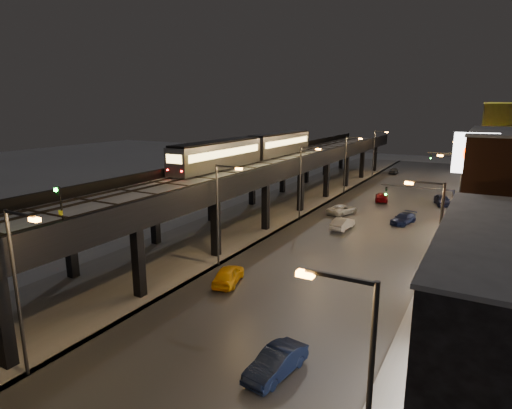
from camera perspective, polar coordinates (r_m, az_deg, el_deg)
The scene contains 33 objects.
ground at distance 29.09m, azimuth -18.79°, elevation -16.11°, with size 220.00×220.00×0.00m, color silver.
road_surface at distance 54.73m, azimuth 15.37°, elevation -1.97°, with size 17.00×120.00×0.06m, color #46474D.
sidewalk_right at distance 53.43m, azimuth 25.83°, elevation -3.16°, with size 4.00×120.00×0.14m, color #9FA1A8.
under_viaduct_pavement at distance 59.16m, azimuth 2.60°, elevation -0.38°, with size 11.00×120.00×0.06m, color #9FA1A8.
elevated_viaduct at distance 55.33m, azimuth 1.20°, elevation 4.58°, with size 9.00×100.00×6.30m.
viaduct_trackbed at distance 55.33m, azimuth 1.26°, elevation 5.39°, with size 8.40×100.00×0.32m.
viaduct_parapet_streetside at distance 53.43m, azimuth 5.44°, elevation 5.55°, with size 0.30×100.00×1.10m, color black.
viaduct_parapet_far at distance 57.43m, azimuth -2.58°, elevation 6.13°, with size 0.30×100.00×1.10m, color black.
streetlight_left_0 at distance 24.58m, azimuth -29.08°, elevation -9.19°, with size 2.57×0.28×9.00m.
streetlight_right_0 at distance 14.71m, azimuth 13.76°, elevation -23.30°, with size 2.56×0.28×9.00m.
streetlight_left_1 at distance 36.68m, azimuth -4.82°, elevation -0.52°, with size 2.57×0.28×9.00m.
streetlight_right_1 at distance 30.94m, azimuth 22.74°, elevation -4.13°, with size 2.56×0.28×9.00m.
streetlight_left_2 at distance 52.29m, azimuth 6.19°, elevation 3.58°, with size 2.57×0.28×9.00m.
streetlight_right_2 at distance 48.44m, azimuth 25.23°, elevation 1.62°, with size 2.56×0.28×9.00m.
streetlight_left_3 at distance 69.07m, azimuth 12.04°, elevation 5.70°, with size 2.57×0.28×9.00m.
streetlight_right_3 at distance 66.20m, azimuth 26.40°, elevation 4.30°, with size 2.56×0.28×9.00m.
streetlight_left_4 at distance 86.35m, azimuth 15.60°, elevation 6.95°, with size 2.57×0.28×9.00m.
streetlight_right_4 at distance 84.07m, azimuth 27.07°, elevation 5.84°, with size 2.56×0.28×9.00m.
traffic_light_rig_a at distance 39.87m, azimuth 22.89°, elevation -1.51°, with size 6.10×0.34×7.00m.
traffic_light_rig_b at distance 69.31m, azimuth 25.74°, elevation 4.09°, with size 6.10×0.34×7.00m.
subway_train at distance 57.30m, azimuth -0.42°, elevation 7.49°, with size 2.68×32.54×3.20m.
rail_signal at distance 27.11m, azimuth -24.75°, elevation 0.54°, with size 0.31×0.41×2.69m.
car_taxi at distance 34.31m, azimuth -3.70°, elevation -9.42°, with size 1.71×4.24×1.44m, color yellow.
car_near_white at distance 49.61m, azimuth 11.48°, elevation -2.54°, with size 1.43×4.09×1.35m, color silver.
car_mid_silver at distance 56.33m, azimuth 11.42°, elevation -0.68°, with size 2.13×4.63×1.29m, color white.
car_mid_dark at distance 65.22m, azimuth 16.40°, elevation 0.91°, with size 1.76×4.34×1.26m, color maroon.
car_far_white at distance 92.22m, azimuth 17.87°, elevation 4.29°, with size 1.51×3.76×1.28m, color #33363D.
car_onc_silver at distance 23.87m, azimuth 2.68°, elevation -20.40°, with size 1.47×4.22×1.39m, color #0E1839.
car_onc_white at distance 53.79m, azimuth 19.05°, elevation -1.84°, with size 1.74×4.28×1.24m, color #121B41.
car_onc_red at distance 65.58m, azimuth 23.61°, elevation 0.50°, with size 1.76×4.37×1.49m, color #131A39.
sign_mcdonalds at distance 53.39m, azimuth 27.29°, elevation 5.10°, with size 2.85×0.71×9.59m.
sign_citgo at distance 30.50m, azimuth 26.87°, elevation 3.39°, with size 2.57×0.39×12.19m.
sign_carwash at distance 37.45m, azimuth 26.80°, elevation -0.29°, with size 1.66×0.35×8.61m.
Camera 1 is at (19.46, -16.58, 13.90)m, focal length 30.00 mm.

